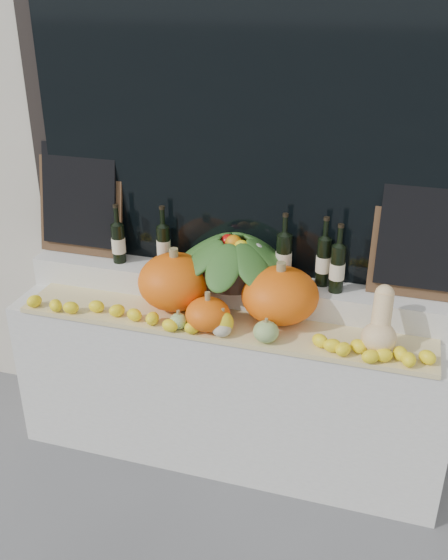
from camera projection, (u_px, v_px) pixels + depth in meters
The scene contains 18 objects.
storefront_facade at pixel (268, 22), 3.24m from camera, with size 7.00×0.94×4.50m.
display_sill at pixel (228, 385), 3.43m from camera, with size 2.30×0.55×0.88m, color silver.
rear_tier at pixel (236, 289), 3.33m from camera, with size 2.30×0.25×0.16m, color silver.
straw_bedding at pixel (221, 325), 3.12m from camera, with size 2.10×0.32×0.03m, color tan.
pumpkin_left at pixel (175, 282), 3.21m from camera, with size 0.38×0.38×0.29m, color orange.
pumpkin_right at pixel (280, 295), 3.09m from camera, with size 0.39×0.39×0.28m, color orange.
pumpkin_center at pixel (208, 314), 3.03m from camera, with size 0.22×0.22×0.16m, color orange.
butternut_squash at pixel (380, 326), 2.85m from camera, with size 0.16×0.22×0.30m.
decorative_gourds at pixel (237, 328), 2.98m from camera, with size 0.54×0.13×0.14m.
lemon_heap at pixel (214, 328), 3.01m from camera, with size 2.20×0.16×0.06m, color yellow, non-canonical shape.
produce_bowl at pixel (234, 256), 3.23m from camera, with size 0.66×0.66×0.24m.
wine_bottle_far_left at pixel (118, 242), 3.40m from camera, with size 0.08×0.08×0.33m.
wine_bottle_near_left at pixel (164, 245), 3.37m from camera, with size 0.08×0.08×0.33m.
wine_bottle_tall at pixel (284, 257), 3.18m from camera, with size 0.08×0.08×0.37m.
wine_bottle_near_right at pixel (323, 261), 3.14m from camera, with size 0.08×0.08×0.37m.
wine_bottle_far_right at pixel (337, 268), 3.08m from camera, with size 0.08×0.08×0.36m.
chalkboard_left at pixel (80, 198), 3.44m from camera, with size 0.50×0.14×0.61m.
chalkboard_right at pixel (426, 234), 2.97m from camera, with size 0.50×0.14×0.61m.
Camera 1 is at (0.79, -1.18, 2.48)m, focal length 40.00 mm.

